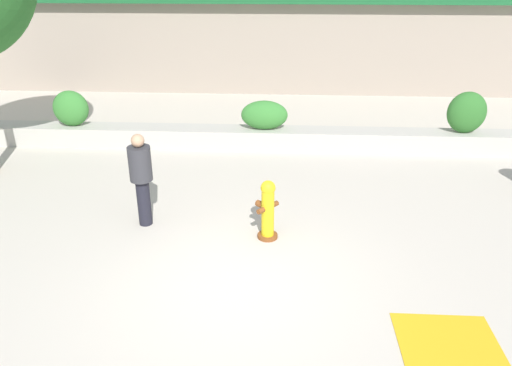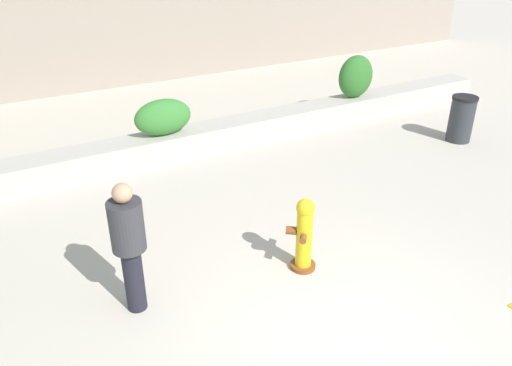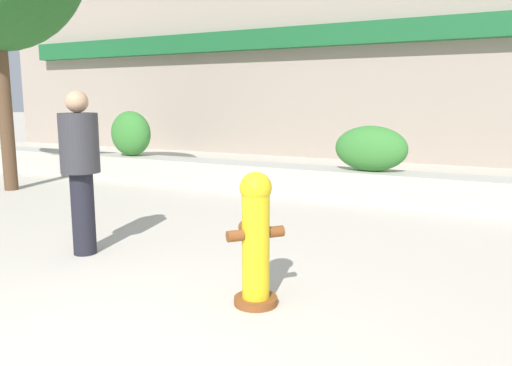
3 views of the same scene
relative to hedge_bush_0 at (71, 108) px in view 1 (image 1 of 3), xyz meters
The scene contains 8 objects.
ground_plane 7.75m from the hedge_bush_0, 51.27° to the right, with size 120.00×120.00×0.00m, color beige.
planter_wall_low 4.86m from the hedge_bush_0, ahead, with size 18.00×0.70×0.50m, color #B7B2A8.
hedge_bush_0 is the anchor object (origin of this frame).
hedge_bush_1 4.95m from the hedge_bush_0, ahead, with size 1.17×0.57×0.73m, color #387F33.
hedge_bush_2 9.91m from the hedge_bush_0, ahead, with size 0.94×0.58×1.03m, color #2D6B28.
fire_hydrant 6.91m from the hedge_bush_0, 41.06° to the right, with size 0.50×0.50×1.08m.
pedestrian 5.11m from the hedge_bush_0, 54.66° to the right, with size 0.54×0.54×1.73m.
tactile_warning_pad 10.45m from the hedge_bush_0, 43.17° to the right, with size 1.27×1.27×0.01m, color gold.
Camera 1 is at (0.63, -6.09, 4.46)m, focal length 35.00 mm.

